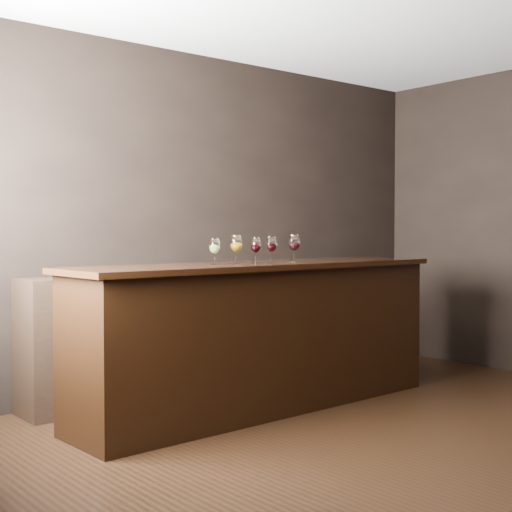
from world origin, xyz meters
TOP-DOWN VIEW (x-y plane):
  - ground at (0.00, 0.00)m, footprint 5.00×5.00m
  - room_shell at (-0.23, 0.11)m, footprint 5.02×4.52m
  - bar_counter at (-0.20, 1.23)m, footprint 2.98×0.76m
  - bar_top at (-0.20, 1.23)m, footprint 3.09×0.83m
  - back_bar_shelf at (-0.33, 2.03)m, footprint 2.70×0.40m
  - glass_white at (-0.61, 1.26)m, footprint 0.08×0.08m
  - glass_amber at (-0.43, 1.24)m, footprint 0.09×0.09m
  - glass_red_a at (-0.26, 1.24)m, footprint 0.08×0.08m
  - glass_red_b at (-0.08, 1.26)m, footprint 0.08×0.08m
  - glass_red_c at (0.10, 1.21)m, footprint 0.09×0.09m

SIDE VIEW (x-z plane):
  - ground at x=0.00m, z-range 0.00..0.00m
  - back_bar_shelf at x=-0.33m, z-range 0.00..0.97m
  - bar_counter at x=-0.20m, z-range 0.00..1.04m
  - bar_top at x=-0.20m, z-range 1.04..1.08m
  - glass_white at x=-0.61m, z-range 1.11..1.29m
  - glass_red_a at x=-0.26m, z-range 1.11..1.30m
  - glass_red_b at x=-0.08m, z-range 1.11..1.30m
  - glass_amber at x=-0.43m, z-range 1.11..1.32m
  - glass_red_c at x=0.10m, z-range 1.11..1.32m
  - room_shell at x=-0.23m, z-range 0.40..3.21m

